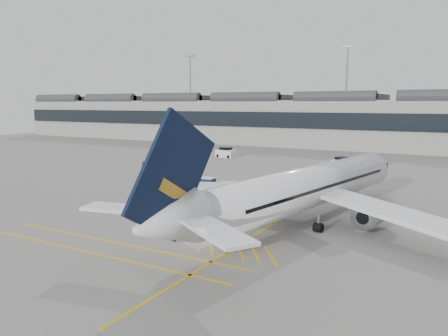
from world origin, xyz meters
The scene contains 17 objects.
ground centered at (0.00, 0.00, 0.00)m, with size 220.00×220.00×0.00m, color gray.
terminal centered at (0.00, 71.93, 6.14)m, with size 200.00×20.45×12.40m.
light_masts centered at (-1.67, 86.00, 14.49)m, with size 113.00×0.60×25.45m.
apron_markings centered at (10.00, 10.00, 0.01)m, with size 0.25×60.00×0.01m, color gold.
airliner_main centered at (12.12, 2.23, 2.97)m, with size 34.20×37.71×10.12m.
belt_loader centered at (3.56, 5.56, 0.56)m, with size 4.83×2.39×1.91m.
baggage_cart_a centered at (1.98, 7.19, 1.00)m, with size 2.16×1.97×1.86m.
baggage_cart_b centered at (-2.06, 9.53, 0.92)m, with size 1.70×1.43×1.72m.
baggage_cart_c centered at (-5.03, 8.21, 0.85)m, with size 1.58×1.34×1.58m.
baggage_cart_d centered at (-5.89, 5.34, 0.90)m, with size 1.86×1.66×1.67m.
ramp_agent_a centered at (5.07, 4.48, 0.78)m, with size 0.57×0.37×1.56m, color #DF4A0B.
ramp_agent_b centered at (6.14, 6.14, 0.80)m, with size 0.78×0.60×1.60m, color #F25D0C.
pushback_tug centered at (-2.62, 2.00, 0.70)m, with size 3.10×2.28×1.57m.
safety_cone_nose centered at (13.10, 22.76, 0.26)m, with size 0.37×0.37×0.51m, color #F24C0A.
safety_cone_engine centered at (16.30, 7.25, 0.25)m, with size 0.36×0.36×0.50m, color #F24C0A.
service_van_left centered at (-16.20, 39.45, 0.87)m, with size 4.01×2.36×1.95m.
service_van_mid centered at (6.53, 37.28, 0.75)m, with size 2.67×3.63×1.68m.
Camera 1 is at (24.12, -33.56, 10.36)m, focal length 35.00 mm.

